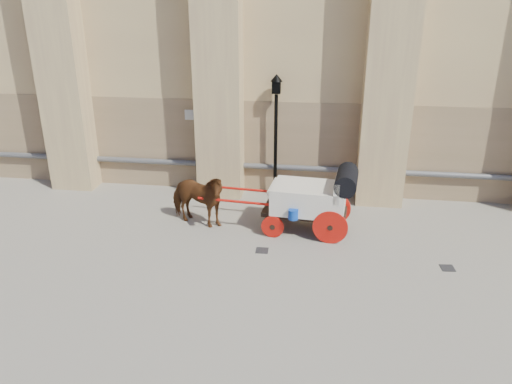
# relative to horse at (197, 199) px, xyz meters

# --- Properties ---
(ground) EXTENTS (90.00, 90.00, 0.00)m
(ground) POSITION_rel_horse_xyz_m (1.19, -1.18, -0.80)
(ground) COLOR gray
(ground) RESTS_ON ground
(horse) EXTENTS (2.07, 1.43, 1.60)m
(horse) POSITION_rel_horse_xyz_m (0.00, 0.00, 0.00)
(horse) COLOR brown
(horse) RESTS_ON ground
(carriage) EXTENTS (4.35, 1.58, 1.87)m
(carriage) POSITION_rel_horse_xyz_m (3.25, 0.06, 0.21)
(carriage) COLOR black
(carriage) RESTS_ON ground
(street_lamp) EXTENTS (0.36, 0.36, 3.89)m
(street_lamp) POSITION_rel_horse_xyz_m (1.93, 2.49, 1.28)
(street_lamp) COLOR black
(street_lamp) RESTS_ON ground
(drain_grate_near) EXTENTS (0.33, 0.33, 0.01)m
(drain_grate_near) POSITION_rel_horse_xyz_m (2.00, -1.27, -0.79)
(drain_grate_near) COLOR black
(drain_grate_near) RESTS_ON ground
(drain_grate_far) EXTENTS (0.35, 0.35, 0.01)m
(drain_grate_far) POSITION_rel_horse_xyz_m (6.52, -1.51, -0.79)
(drain_grate_far) COLOR black
(drain_grate_far) RESTS_ON ground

